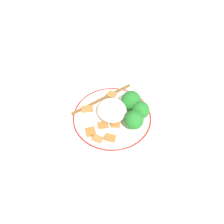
{
  "coord_description": "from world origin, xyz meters",
  "views": [
    {
      "loc": [
        0.12,
        -0.37,
        0.53
      ],
      "look_at": [
        0.0,
        0.0,
        0.04
      ],
      "focal_mm": 35.0,
      "sensor_mm": 36.0,
      "label": 1
    }
  ],
  "objects": [
    {
      "name": "meat_on_rice_edge",
      "position": [
        -0.01,
        -0.04,
        0.02
      ],
      "size": [
        0.03,
        0.03,
        0.01
      ],
      "color": "#995B28",
      "rests_on": "plate"
    },
    {
      "name": "meat_far_scatter",
      "position": [
        -0.02,
        0.05,
        0.02
      ],
      "size": [
        0.04,
        0.02,
        0.01
      ],
      "color": "brown",
      "rests_on": "plate"
    },
    {
      "name": "meat_near_right",
      "position": [
        0.02,
        -0.02,
        0.02
      ],
      "size": [
        0.03,
        0.03,
        0.01
      ],
      "color": "#995B28",
      "rests_on": "plate"
    },
    {
      "name": "meat_near_back",
      "position": [
        -0.08,
        -0.0,
        0.02
      ],
      "size": [
        0.04,
        0.03,
        0.01
      ],
      "color": "#9E6633",
      "rests_on": "plate"
    },
    {
      "name": "ground_plane",
      "position": [
        0.0,
        0.0,
        0.0
      ],
      "size": [
        3.0,
        3.0,
        0.0
      ],
      "primitive_type": "plane",
      "color": "silver"
    },
    {
      "name": "broccoli_back_right",
      "position": [
        0.04,
        0.05,
        0.05
      ],
      "size": [
        0.06,
        0.06,
        0.06
      ],
      "color": "#7FB756",
      "rests_on": "plate"
    },
    {
      "name": "meat_mid_right",
      "position": [
        -0.01,
        -0.09,
        0.02
      ],
      "size": [
        0.03,
        0.02,
        0.01
      ],
      "color": "#9E6633",
      "rests_on": "plate"
    },
    {
      "name": "meat_mid_left",
      "position": [
        -0.03,
        0.08,
        0.02
      ],
      "size": [
        0.03,
        0.03,
        0.01
      ],
      "color": "#9E6633",
      "rests_on": "plate"
    },
    {
      "name": "broccoli_back_left",
      "position": [
        0.07,
        -0.02,
        0.05
      ],
      "size": [
        0.05,
        0.05,
        0.06
      ],
      "color": "#7FB756",
      "rests_on": "plate"
    },
    {
      "name": "meat_near_front",
      "position": [
        -0.04,
        -0.07,
        0.02
      ],
      "size": [
        0.04,
        0.04,
        0.01
      ],
      "color": "#995B28",
      "rests_on": "plate"
    },
    {
      "name": "plate",
      "position": [
        0.0,
        0.0,
        0.01
      ],
      "size": [
        0.24,
        0.24,
        0.02
      ],
      "color": "white",
      "rests_on": "ground_plane"
    },
    {
      "name": "rice_mound",
      "position": [
        -0.0,
        -0.0,
        0.05
      ],
      "size": [
        0.08,
        0.08,
        0.06
      ],
      "color": "white",
      "rests_on": "plate"
    },
    {
      "name": "broccoli_back_center",
      "position": [
        0.08,
        0.02,
        0.05
      ],
      "size": [
        0.05,
        0.05,
        0.06
      ],
      "color": "#7FB756",
      "rests_on": "plate"
    },
    {
      "name": "meat_near_left",
      "position": [
        0.02,
        -0.08,
        0.02
      ],
      "size": [
        0.03,
        0.02,
        0.01
      ],
      "color": "#995B28",
      "rests_on": "plate"
    },
    {
      "name": "chopsticks",
      "position": [
        -0.05,
        0.05,
        0.02
      ],
      "size": [
        0.14,
        0.18,
        0.01
      ],
      "color": "brown",
      "rests_on": "plate"
    }
  ]
}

